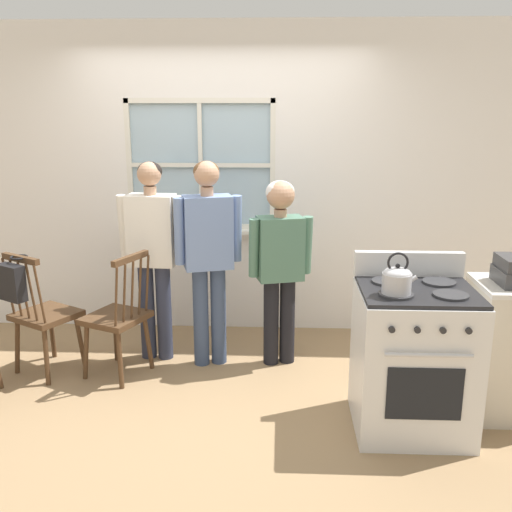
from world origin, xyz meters
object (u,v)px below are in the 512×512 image
object	(u,v)px
stove	(413,358)
kettle	(397,279)
potted_plant	(200,221)
handbag	(12,282)
person_teen_center	(208,246)
chair_center_cluster	(118,319)
person_elderly_left	(153,245)
person_adult_right	(280,255)
chair_by_window	(44,316)

from	to	relation	value
stove	kettle	world-z (taller)	kettle
potted_plant	handbag	world-z (taller)	potted_plant
stove	person_teen_center	bearing A→B (deg)	147.81
chair_center_cluster	handbag	xyz separation A→B (m)	(-0.69, -0.18, 0.34)
person_teen_center	stove	bearing A→B (deg)	-48.27
person_elderly_left	handbag	bearing A→B (deg)	-146.65
person_teen_center	person_adult_right	distance (m)	0.55
person_adult_right	kettle	xyz separation A→B (m)	(0.68, -1.04, 0.13)
chair_by_window	person_adult_right	bearing A→B (deg)	-142.25
potted_plant	stove	bearing A→B (deg)	-45.86
person_teen_center	kettle	size ratio (longest dim) A/B	6.51
potted_plant	handbag	distance (m)	1.66
person_adult_right	chair_by_window	bearing A→B (deg)	172.56
kettle	potted_plant	distance (m)	2.22
chair_center_cluster	kettle	size ratio (longest dim) A/B	3.89
chair_center_cluster	handbag	world-z (taller)	same
person_adult_right	stove	distance (m)	1.31
person_elderly_left	person_adult_right	size ratio (longest dim) A/B	1.09
handbag	person_adult_right	bearing A→B (deg)	13.34
chair_by_window	handbag	xyz separation A→B (m)	(-0.12, -0.20, 0.34)
person_elderly_left	person_adult_right	distance (m)	1.00
person_elderly_left	person_teen_center	size ratio (longest dim) A/B	0.99
kettle	handbag	bearing A→B (deg)	167.10
person_adult_right	person_elderly_left	bearing A→B (deg)	161.78
chair_center_cluster	person_adult_right	bearing A→B (deg)	126.13
chair_center_cluster	person_elderly_left	size ratio (longest dim) A/B	0.60
stove	person_adult_right	bearing A→B (deg)	132.66
person_adult_right	kettle	bearing A→B (deg)	-72.13
person_teen_center	handbag	bearing A→B (deg)	-179.14
chair_center_cluster	potted_plant	bearing A→B (deg)	175.82
kettle	handbag	xyz separation A→B (m)	(-2.59, 0.59, -0.23)
chair_center_cluster	person_teen_center	bearing A→B (deg)	132.80
chair_center_cluster	person_elderly_left	xyz separation A→B (m)	(0.21, 0.32, 0.50)
chair_by_window	kettle	world-z (taller)	kettle
person_elderly_left	kettle	world-z (taller)	person_elderly_left
chair_center_cluster	stove	xyz separation A→B (m)	(2.05, -0.64, 0.02)
person_elderly_left	person_adult_right	xyz separation A→B (m)	(1.00, -0.05, -0.06)
person_adult_right	handbag	world-z (taller)	person_adult_right
chair_by_window	stove	bearing A→B (deg)	-164.34
chair_center_cluster	person_elderly_left	bearing A→B (deg)	169.90
chair_center_cluster	person_teen_center	size ratio (longest dim) A/B	0.60
chair_by_window	potted_plant	xyz separation A→B (m)	(1.08, 0.93, 0.57)
person_elderly_left	potted_plant	xyz separation A→B (m)	(0.29, 0.63, 0.07)
stove	kettle	bearing A→B (deg)	-140.14
kettle	chair_center_cluster	bearing A→B (deg)	157.75
chair_center_cluster	kettle	bearing A→B (deg)	91.34
stove	handbag	world-z (taller)	stove
chair_by_window	potted_plant	size ratio (longest dim) A/B	3.16
chair_by_window	kettle	size ratio (longest dim) A/B	3.89
chair_center_cluster	stove	bearing A→B (deg)	96.18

